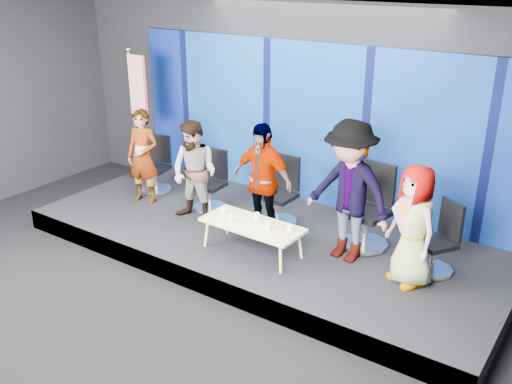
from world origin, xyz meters
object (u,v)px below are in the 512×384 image
at_px(coffee_table, 252,226).
at_px(mug_a, 223,211).
at_px(chair_c, 280,202).
at_px(chair_d, 369,220).
at_px(panelist_a, 143,157).
at_px(chair_b, 211,190).
at_px(mug_d, 268,225).
at_px(panelist_b, 195,172).
at_px(panelist_d, 349,192).
at_px(mug_e, 290,228).
at_px(mug_c, 257,216).
at_px(mug_b, 231,218).
at_px(flag_stand, 137,111).
at_px(panelist_e, 413,226).
at_px(chair_e, 437,249).
at_px(chair_a, 157,173).
at_px(panelist_c, 262,181).

height_order(coffee_table, mug_a, mug_a).
relative_size(chair_c, chair_d, 0.88).
height_order(panelist_a, chair_b, panelist_a).
bearing_deg(mug_a, mug_d, -4.52).
bearing_deg(panelist_b, coffee_table, -19.34).
height_order(panelist_d, mug_e, panelist_d).
xyz_separation_m(panelist_a, chair_b, (1.10, 0.38, -0.46)).
bearing_deg(mug_c, mug_b, -135.81).
xyz_separation_m(coffee_table, mug_a, (-0.52, 0.04, 0.08)).
bearing_deg(flag_stand, chair_b, -7.68).
bearing_deg(panelist_a, panelist_e, -12.37).
relative_size(chair_e, mug_e, 10.56).
xyz_separation_m(chair_a, coffee_table, (2.69, -0.96, 0.09)).
xyz_separation_m(chair_c, chair_e, (2.45, -0.12, -0.03)).
bearing_deg(mug_b, coffee_table, 22.50).
xyz_separation_m(panelist_b, mug_c, (1.30, -0.25, -0.30)).
xyz_separation_m(mug_a, mug_e, (1.07, 0.05, 0.00)).
relative_size(chair_d, mug_c, 11.99).
relative_size(chair_e, mug_d, 9.05).
height_order(chair_a, mug_a, chair_a).
relative_size(panelist_b, chair_e, 1.65).
bearing_deg(panelist_d, chair_e, 25.05).
xyz_separation_m(mug_a, mug_b, (0.25, -0.15, 0.01)).
bearing_deg(mug_a, mug_c, 10.54).
distance_m(panelist_c, chair_e, 2.54).
relative_size(panelist_c, panelist_e, 1.10).
distance_m(chair_b, mug_e, 2.11).
distance_m(panelist_a, panelist_c, 2.30).
distance_m(panelist_b, coffee_table, 1.43).
bearing_deg(mug_a, chair_b, 136.87).
height_order(chair_e, mug_b, chair_e).
distance_m(panelist_c, mug_d, 0.82).
bearing_deg(panelist_c, mug_b, -93.79).
bearing_deg(chair_c, chair_a, -176.28).
relative_size(chair_b, flag_stand, 0.41).
distance_m(panelist_a, mug_a, 2.06).
distance_m(chair_a, panelist_d, 3.87).
distance_m(chair_d, panelist_d, 0.76).
xyz_separation_m(panelist_d, flag_stand, (-4.48, 0.66, 0.30)).
xyz_separation_m(panelist_e, mug_a, (-2.57, -0.41, -0.29)).
bearing_deg(panelist_d, panelist_c, -168.27).
bearing_deg(chair_b, flag_stand, 165.77).
bearing_deg(chair_d, panelist_c, -149.21).
distance_m(panelist_e, mug_c, 2.11).
height_order(panelist_b, mug_b, panelist_b).
bearing_deg(panelist_e, chair_b, -154.48).
bearing_deg(mug_b, panelist_d, 27.01).
relative_size(chair_d, coffee_table, 0.82).
bearing_deg(mug_c, panelist_e, 8.80).
bearing_deg(chair_c, panelist_a, -164.77).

